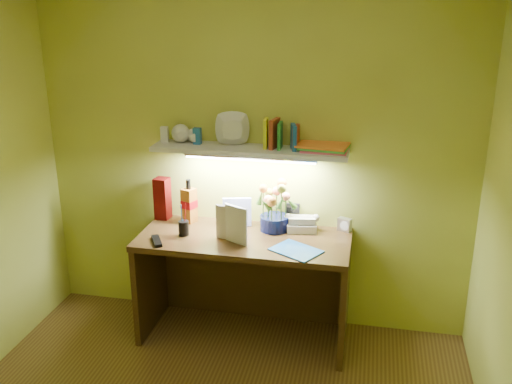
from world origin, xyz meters
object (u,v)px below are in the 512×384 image
flower_bouquet (275,206)px  whisky_bottle (189,201)px  telephone (302,222)px  desk (244,288)px  desk_clock (345,225)px

flower_bouquet → whisky_bottle: size_ratio=1.12×
flower_bouquet → telephone: bearing=7.3°
desk → flower_bouquet: (0.18, 0.17, 0.55)m
desk → telephone: size_ratio=7.08×
desk → desk_clock: bearing=20.8°
desk → whisky_bottle: size_ratio=4.48×
desk → whisky_bottle: 0.71m
flower_bouquet → whisky_bottle: 0.61m
desk_clock → desk: bearing=-134.9°
desk → whisky_bottle: bearing=156.5°
desk → telephone: 0.60m
desk → flower_bouquet: 0.60m
telephone → whisky_bottle: bearing=171.6°
telephone → whisky_bottle: size_ratio=0.63×
desk → desk_clock: 0.81m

